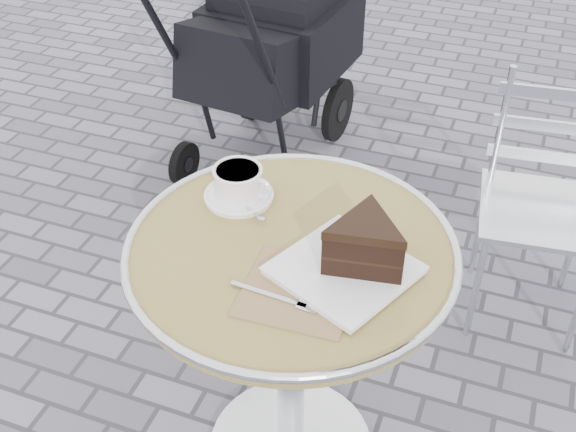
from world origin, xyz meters
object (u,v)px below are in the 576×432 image
(cappuccino_set, at_px, (239,186))
(bistro_chair, at_px, (546,174))
(baby_stroller, at_px, (270,53))
(cake_plate_set, at_px, (359,250))
(cafe_table, at_px, (291,303))

(cappuccino_set, height_order, bistro_chair, cappuccino_set)
(cappuccino_set, height_order, baby_stroller, baby_stroller)
(cappuccino_set, distance_m, baby_stroller, 1.36)
(bistro_chair, height_order, baby_stroller, baby_stroller)
(cake_plate_set, height_order, bistro_chair, cake_plate_set)
(cafe_table, distance_m, cake_plate_set, 0.27)
(cappuccino_set, height_order, cake_plate_set, cake_plate_set)
(cake_plate_set, relative_size, baby_stroller, 0.37)
(cafe_table, height_order, cake_plate_set, cake_plate_set)
(cake_plate_set, xyz_separation_m, bistro_chair, (0.35, 0.88, -0.30))
(baby_stroller, bearing_deg, cafe_table, -60.48)
(cappuccino_set, relative_size, baby_stroller, 0.16)
(cappuccino_set, bearing_deg, cafe_table, -31.14)
(cappuccino_set, xyz_separation_m, baby_stroller, (-0.43, 1.26, -0.30))
(cappuccino_set, bearing_deg, bistro_chair, 51.22)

